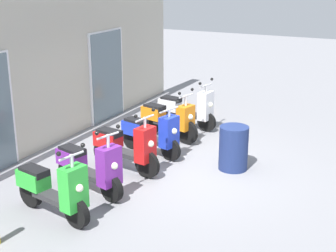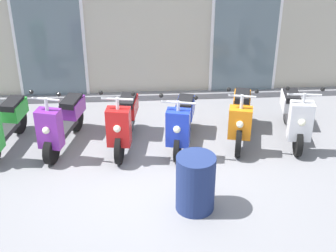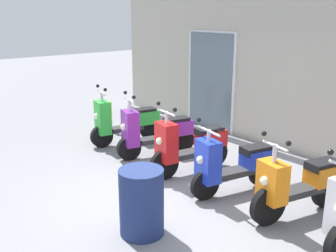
# 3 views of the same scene
# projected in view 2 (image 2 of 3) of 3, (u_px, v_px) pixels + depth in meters

# --- Properties ---
(ground_plane) EXTENTS (40.00, 40.00, 0.00)m
(ground_plane) POSITION_uv_depth(u_px,v_px,m) (155.00, 174.00, 7.87)
(ground_plane) COLOR gray
(storefront_facade) EXTENTS (10.05, 0.50, 3.81)m
(storefront_facade) POSITION_uv_depth(u_px,v_px,m) (148.00, 9.00, 9.66)
(storefront_facade) COLOR #B2AD9E
(storefront_facade) RESTS_ON ground_plane
(scooter_green) EXTENTS (0.65, 1.56, 1.27)m
(scooter_green) POSITION_uv_depth(u_px,v_px,m) (3.00, 124.00, 8.33)
(scooter_green) COLOR black
(scooter_green) RESTS_ON ground_plane
(scooter_purple) EXTENTS (0.72, 1.57, 1.28)m
(scooter_purple) POSITION_uv_depth(u_px,v_px,m) (62.00, 122.00, 8.41)
(scooter_purple) COLOR black
(scooter_purple) RESTS_ON ground_plane
(scooter_red) EXTENTS (0.61, 1.56, 1.28)m
(scooter_red) POSITION_uv_depth(u_px,v_px,m) (124.00, 121.00, 8.37)
(scooter_red) COLOR black
(scooter_red) RESTS_ON ground_plane
(scooter_blue) EXTENTS (0.71, 1.51, 1.19)m
(scooter_blue) POSITION_uv_depth(u_px,v_px,m) (182.00, 121.00, 8.44)
(scooter_blue) COLOR black
(scooter_blue) RESTS_ON ground_plane
(scooter_orange) EXTENTS (0.67, 1.59, 1.22)m
(scooter_orange) POSITION_uv_depth(u_px,v_px,m) (241.00, 116.00, 8.62)
(scooter_orange) COLOR black
(scooter_orange) RESTS_ON ground_plane
(scooter_white) EXTENTS (0.62, 1.61, 1.24)m
(scooter_white) POSITION_uv_depth(u_px,v_px,m) (295.00, 115.00, 8.63)
(scooter_white) COLOR black
(scooter_white) RESTS_ON ground_plane
(trash_bin) EXTENTS (0.56, 0.56, 0.86)m
(trash_bin) POSITION_uv_depth(u_px,v_px,m) (195.00, 183.00, 6.93)
(trash_bin) COLOR navy
(trash_bin) RESTS_ON ground_plane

